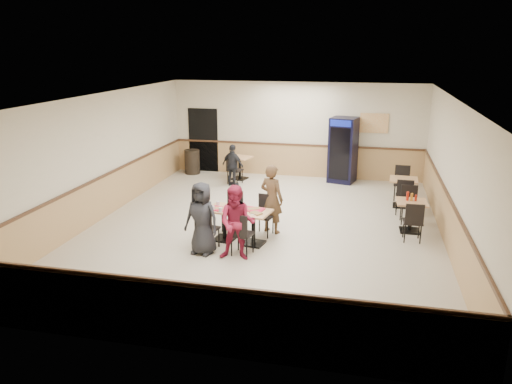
% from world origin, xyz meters
% --- Properties ---
extents(ground, '(10.00, 10.00, 0.00)m').
position_xyz_m(ground, '(0.00, 0.00, 0.00)').
color(ground, beige).
rests_on(ground, ground).
extents(room_shell, '(10.00, 10.00, 10.00)m').
position_xyz_m(room_shell, '(1.78, 2.55, 0.58)').
color(room_shell, silver).
rests_on(room_shell, ground).
extents(main_table, '(1.45, 0.90, 0.73)m').
position_xyz_m(main_table, '(-0.34, -0.93, 0.48)').
color(main_table, black).
rests_on(main_table, ground).
extents(main_chairs, '(1.45, 1.77, 0.92)m').
position_xyz_m(main_chairs, '(-0.39, -0.92, 0.46)').
color(main_chairs, black).
rests_on(main_chairs, ground).
extents(diner_woman_left, '(0.81, 0.61, 1.49)m').
position_xyz_m(diner_woman_left, '(-0.91, -1.67, 0.75)').
color(diner_woman_left, black).
rests_on(diner_woman_left, ground).
extents(diner_woman_right, '(0.78, 0.63, 1.51)m').
position_xyz_m(diner_woman_right, '(-0.14, -1.80, 0.75)').
color(diner_woman_right, maroon).
rests_on(diner_woman_right, ground).
extents(diner_man_opposite, '(0.67, 0.56, 1.57)m').
position_xyz_m(diner_man_opposite, '(0.23, -0.19, 0.78)').
color(diner_man_opposite, '#4E3621').
rests_on(diner_man_opposite, ground).
extents(lone_diner, '(0.80, 0.55, 1.26)m').
position_xyz_m(lone_diner, '(-1.65, 3.39, 0.63)').
color(lone_diner, black).
rests_on(lone_diner, ground).
extents(tabletop_clutter, '(1.21, 0.57, 0.12)m').
position_xyz_m(tabletop_clutter, '(-0.40, -0.95, 0.75)').
color(tabletop_clutter, red).
rests_on(tabletop_clutter, main_table).
extents(side_table_near, '(0.69, 0.69, 0.72)m').
position_xyz_m(side_table_near, '(3.29, 0.54, 0.48)').
color(side_table_near, black).
rests_on(side_table_near, ground).
extents(side_table_near_chair_south, '(0.43, 0.43, 0.91)m').
position_xyz_m(side_table_near_chair_south, '(3.29, -0.03, 0.46)').
color(side_table_near_chair_south, black).
rests_on(side_table_near_chair_south, ground).
extents(side_table_near_chair_north, '(0.43, 0.43, 0.91)m').
position_xyz_m(side_table_near_chair_north, '(3.29, 1.12, 0.46)').
color(side_table_near_chair_north, black).
rests_on(side_table_near_chair_north, ground).
extents(side_table_far, '(0.74, 0.74, 0.75)m').
position_xyz_m(side_table_far, '(3.22, 2.41, 0.50)').
color(side_table_far, black).
rests_on(side_table_far, ground).
extents(side_table_far_chair_south, '(0.46, 0.46, 0.95)m').
position_xyz_m(side_table_far_chair_south, '(3.22, 1.80, 0.48)').
color(side_table_far_chair_south, black).
rests_on(side_table_far_chair_south, ground).
extents(side_table_far_chair_north, '(0.46, 0.46, 0.95)m').
position_xyz_m(side_table_far_chair_north, '(3.22, 3.01, 0.48)').
color(side_table_far_chair_north, black).
rests_on(side_table_far_chair_north, ground).
extents(condiment_caddy, '(0.23, 0.06, 0.20)m').
position_xyz_m(condiment_caddy, '(3.26, 0.59, 0.81)').
color(condiment_caddy, '#A91B0C').
rests_on(condiment_caddy, side_table_near).
extents(back_table, '(0.82, 0.82, 0.72)m').
position_xyz_m(back_table, '(-1.65, 4.20, 0.48)').
color(back_table, black).
rests_on(back_table, ground).
extents(back_table_chair_lone, '(0.51, 0.51, 0.91)m').
position_xyz_m(back_table_chair_lone, '(-1.65, 3.63, 0.45)').
color(back_table_chair_lone, black).
rests_on(back_table_chair_lone, ground).
extents(pepsi_cooler, '(0.91, 0.91, 2.00)m').
position_xyz_m(pepsi_cooler, '(1.52, 4.59, 1.00)').
color(pepsi_cooler, black).
rests_on(pepsi_cooler, ground).
extents(trash_bin, '(0.50, 0.50, 0.79)m').
position_xyz_m(trash_bin, '(-3.36, 4.55, 0.39)').
color(trash_bin, black).
rests_on(trash_bin, ground).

